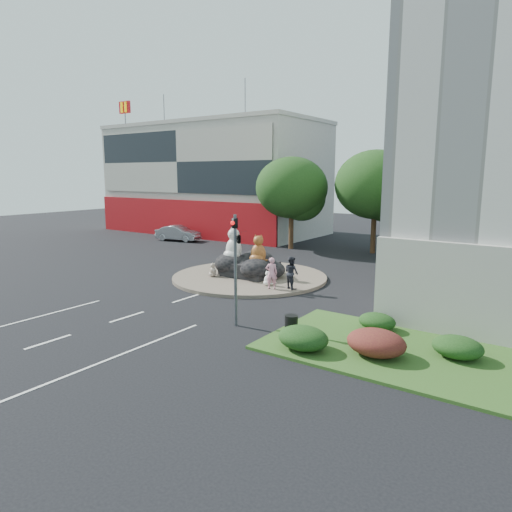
# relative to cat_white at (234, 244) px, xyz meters

# --- Properties ---
(ground) EXTENTS (120.00, 120.00, 0.00)m
(ground) POSITION_rel_cat_white_xyz_m (1.11, -9.76, -2.22)
(ground) COLOR black
(ground) RESTS_ON ground
(roundabout_island) EXTENTS (10.00, 10.00, 0.20)m
(roundabout_island) POSITION_rel_cat_white_xyz_m (1.11, 0.24, -2.12)
(roundabout_island) COLOR brown
(roundabout_island) RESTS_ON ground
(rock_plinth) EXTENTS (3.20, 2.60, 0.90)m
(rock_plinth) POSITION_rel_cat_white_xyz_m (1.11, 0.24, -1.57)
(rock_plinth) COLOR black
(rock_plinth) RESTS_ON roundabout_island
(shophouse_block) EXTENTS (25.20, 12.30, 17.40)m
(shophouse_block) POSITION_rel_cat_white_xyz_m (-16.89, 18.15, 3.96)
(shophouse_block) COLOR beige
(shophouse_block) RESTS_ON ground
(grass_verge) EXTENTS (10.00, 6.00, 0.12)m
(grass_verge) POSITION_rel_cat_white_xyz_m (13.11, -6.76, -2.16)
(grass_verge) COLOR #30511B
(grass_verge) RESTS_ON ground
(tree_left) EXTENTS (6.46, 6.46, 8.27)m
(tree_left) POSITION_rel_cat_white_xyz_m (-2.82, 12.30, 3.03)
(tree_left) COLOR #382314
(tree_left) RESTS_ON ground
(tree_mid) EXTENTS (6.84, 6.84, 8.76)m
(tree_mid) POSITION_rel_cat_white_xyz_m (4.18, 14.30, 3.34)
(tree_mid) COLOR #382314
(tree_mid) RESTS_ON ground
(tree_right) EXTENTS (5.70, 5.70, 7.30)m
(tree_right) POSITION_rel_cat_white_xyz_m (10.18, 10.30, 2.41)
(tree_right) COLOR #382314
(tree_right) RESTS_ON ground
(hedge_near_green) EXTENTS (2.00, 1.60, 0.90)m
(hedge_near_green) POSITION_rel_cat_white_xyz_m (10.11, -8.76, -1.65)
(hedge_near_green) COLOR black
(hedge_near_green) RESTS_ON grass_verge
(hedge_red) EXTENTS (2.20, 1.76, 0.99)m
(hedge_red) POSITION_rel_cat_white_xyz_m (12.61, -7.76, -1.61)
(hedge_red) COLOR #4A1318
(hedge_red) RESTS_ON grass_verge
(hedge_mid_green) EXTENTS (1.80, 1.44, 0.81)m
(hedge_mid_green) POSITION_rel_cat_white_xyz_m (15.11, -6.26, -1.70)
(hedge_mid_green) COLOR black
(hedge_mid_green) RESTS_ON grass_verge
(hedge_back_green) EXTENTS (1.60, 1.28, 0.72)m
(hedge_back_green) POSITION_rel_cat_white_xyz_m (11.61, -4.96, -1.74)
(hedge_back_green) COLOR black
(hedge_back_green) RESTS_ON grass_verge
(traffic_light) EXTENTS (0.44, 1.24, 5.00)m
(traffic_light) POSITION_rel_cat_white_xyz_m (6.21, -7.77, 1.40)
(traffic_light) COLOR #595B60
(traffic_light) RESTS_ON ground
(street_lamp) EXTENTS (2.34, 0.22, 8.06)m
(street_lamp) POSITION_rel_cat_white_xyz_m (13.93, -1.76, 2.33)
(street_lamp) COLOR #595B60
(street_lamp) RESTS_ON ground
(cat_white) EXTENTS (1.65, 1.53, 2.24)m
(cat_white) POSITION_rel_cat_white_xyz_m (0.00, 0.00, 0.00)
(cat_white) COLOR silver
(cat_white) RESTS_ON rock_plinth
(cat_tabby) EXTENTS (1.41, 1.32, 1.88)m
(cat_tabby) POSITION_rel_cat_white_xyz_m (1.83, 0.20, -0.18)
(cat_tabby) COLOR #A25821
(cat_tabby) RESTS_ON rock_plinth
(kitten_calico) EXTENTS (0.73, 0.72, 0.92)m
(kitten_calico) POSITION_rel_cat_white_xyz_m (-0.67, -1.36, -1.56)
(kitten_calico) COLOR silver
(kitten_calico) RESTS_ON roundabout_island
(kitten_white) EXTENTS (0.65, 0.60, 0.90)m
(kitten_white) POSITION_rel_cat_white_xyz_m (3.55, -1.29, -1.57)
(kitten_white) COLOR silver
(kitten_white) RESTS_ON roundabout_island
(pedestrian_pink) EXTENTS (0.80, 0.74, 1.83)m
(pedestrian_pink) POSITION_rel_cat_white_xyz_m (4.18, -1.87, -1.10)
(pedestrian_pink) COLOR pink
(pedestrian_pink) RESTS_ON roundabout_island
(pedestrian_dark) EXTENTS (1.12, 1.01, 1.88)m
(pedestrian_dark) POSITION_rel_cat_white_xyz_m (5.11, -1.19, -1.08)
(pedestrian_dark) COLOR #21222A
(pedestrian_dark) RESTS_ON roundabout_island
(parked_car) EXTENTS (4.93, 2.57, 1.55)m
(parked_car) POSITION_rel_cat_white_xyz_m (-14.86, 9.93, -1.45)
(parked_car) COLOR #98999F
(parked_car) RESTS_ON ground
(litter_bin) EXTENTS (0.64, 0.64, 0.64)m
(litter_bin) POSITION_rel_cat_white_xyz_m (8.61, -7.12, -1.78)
(litter_bin) COLOR black
(litter_bin) RESTS_ON grass_verge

